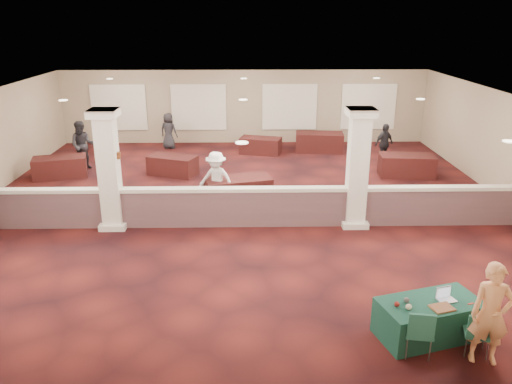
{
  "coord_description": "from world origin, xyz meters",
  "views": [
    {
      "loc": [
        0.08,
        -14.0,
        5.4
      ],
      "look_at": [
        0.32,
        -2.0,
        1.15
      ],
      "focal_mm": 35.0,
      "sensor_mm": 36.0,
      "label": 1
    }
  ],
  "objects_px": {
    "conf_chair_main": "(478,331)",
    "attendee_a": "(83,145)",
    "far_table_front_right": "(406,166)",
    "far_table_back_left": "(173,165)",
    "far_table_back_center": "(261,146)",
    "far_table_front_left": "(60,167)",
    "attendee_b": "(216,180)",
    "near_table": "(429,319)",
    "attendee_d": "(169,131)",
    "far_table_front_center": "(238,190)",
    "woman": "(491,314)",
    "far_table_back_right": "(319,142)",
    "conf_chair_side": "(419,330)",
    "attendee_c": "(384,144)"
  },
  "relations": [
    {
      "from": "near_table",
      "to": "attendee_a",
      "type": "relative_size",
      "value": 0.99
    },
    {
      "from": "far_table_back_center",
      "to": "far_table_back_right",
      "type": "xyz_separation_m",
      "value": [
        2.47,
        0.28,
        0.06
      ]
    },
    {
      "from": "far_table_back_left",
      "to": "far_table_front_center",
      "type": "bearing_deg",
      "value": -50.56
    },
    {
      "from": "far_table_back_center",
      "to": "attendee_d",
      "type": "height_order",
      "value": "attendee_d"
    },
    {
      "from": "conf_chair_main",
      "to": "far_table_back_center",
      "type": "distance_m",
      "value": 13.52
    },
    {
      "from": "far_table_back_right",
      "to": "conf_chair_side",
      "type": "bearing_deg",
      "value": -90.98
    },
    {
      "from": "far_table_back_left",
      "to": "attendee_d",
      "type": "distance_m",
      "value": 3.88
    },
    {
      "from": "far_table_back_center",
      "to": "attendee_a",
      "type": "relative_size",
      "value": 0.91
    },
    {
      "from": "attendee_d",
      "to": "woman",
      "type": "bearing_deg",
      "value": 136.48
    },
    {
      "from": "near_table",
      "to": "attendee_d",
      "type": "xyz_separation_m",
      "value": [
        -6.53,
        13.5,
        0.42
      ]
    },
    {
      "from": "far_table_front_center",
      "to": "attendee_a",
      "type": "relative_size",
      "value": 1.09
    },
    {
      "from": "attendee_a",
      "to": "attendee_b",
      "type": "relative_size",
      "value": 1.07
    },
    {
      "from": "far_table_front_right",
      "to": "far_table_back_left",
      "type": "bearing_deg",
      "value": 177.8
    },
    {
      "from": "woman",
      "to": "far_table_front_left",
      "type": "distance_m",
      "value": 14.64
    },
    {
      "from": "attendee_a",
      "to": "woman",
      "type": "bearing_deg",
      "value": -56.28
    },
    {
      "from": "far_table_front_left",
      "to": "attendee_b",
      "type": "distance_m",
      "value": 6.45
    },
    {
      "from": "conf_chair_side",
      "to": "far_table_back_left",
      "type": "xyz_separation_m",
      "value": [
        -5.47,
        10.28,
        -0.19
      ]
    },
    {
      "from": "far_table_back_left",
      "to": "attendee_b",
      "type": "relative_size",
      "value": 1.01
    },
    {
      "from": "far_table_back_center",
      "to": "attendee_c",
      "type": "distance_m",
      "value": 4.96
    },
    {
      "from": "far_table_back_left",
      "to": "attendee_b",
      "type": "bearing_deg",
      "value": -61.29
    },
    {
      "from": "near_table",
      "to": "attendee_d",
      "type": "distance_m",
      "value": 15.0
    },
    {
      "from": "woman",
      "to": "conf_chair_main",
      "type": "bearing_deg",
      "value": 135.83
    },
    {
      "from": "woman",
      "to": "attendee_b",
      "type": "relative_size",
      "value": 1.06
    },
    {
      "from": "far_table_back_left",
      "to": "attendee_c",
      "type": "xyz_separation_m",
      "value": [
        7.92,
        1.3,
        0.43
      ]
    },
    {
      "from": "far_table_back_left",
      "to": "attendee_b",
      "type": "height_order",
      "value": "attendee_b"
    },
    {
      "from": "far_table_front_right",
      "to": "far_table_front_center",
      "type": "bearing_deg",
      "value": -156.53
    },
    {
      "from": "conf_chair_main",
      "to": "far_table_front_right",
      "type": "relative_size",
      "value": 0.43
    },
    {
      "from": "woman",
      "to": "far_table_back_left",
      "type": "xyz_separation_m",
      "value": [
        -6.55,
        10.4,
        -0.54
      ]
    },
    {
      "from": "conf_chair_main",
      "to": "attendee_b",
      "type": "distance_m",
      "value": 8.5
    },
    {
      "from": "woman",
      "to": "far_table_front_center",
      "type": "bearing_deg",
      "value": 129.8
    },
    {
      "from": "far_table_back_center",
      "to": "attendee_a",
      "type": "distance_m",
      "value": 6.96
    },
    {
      "from": "attendee_a",
      "to": "far_table_front_left",
      "type": "bearing_deg",
      "value": -126.4
    },
    {
      "from": "far_table_front_left",
      "to": "attendee_d",
      "type": "xyz_separation_m",
      "value": [
        3.27,
        4.0,
        0.4
      ]
    },
    {
      "from": "far_table_front_left",
      "to": "attendee_b",
      "type": "relative_size",
      "value": 1.06
    },
    {
      "from": "far_table_front_center",
      "to": "attendee_b",
      "type": "bearing_deg",
      "value": -154.64
    },
    {
      "from": "conf_chair_main",
      "to": "attendee_a",
      "type": "height_order",
      "value": "attendee_a"
    },
    {
      "from": "woman",
      "to": "far_table_front_right",
      "type": "height_order",
      "value": "woman"
    },
    {
      "from": "far_table_front_left",
      "to": "conf_chair_side",
      "type": "bearing_deg",
      "value": -46.97
    },
    {
      "from": "far_table_back_right",
      "to": "attendee_a",
      "type": "distance_m",
      "value": 9.41
    },
    {
      "from": "far_table_front_right",
      "to": "attendee_a",
      "type": "relative_size",
      "value": 1.05
    },
    {
      "from": "attendee_b",
      "to": "attendee_d",
      "type": "relative_size",
      "value": 1.1
    },
    {
      "from": "conf_chair_main",
      "to": "attendee_d",
      "type": "height_order",
      "value": "attendee_d"
    },
    {
      "from": "far_table_back_left",
      "to": "far_table_back_right",
      "type": "bearing_deg",
      "value": 28.81
    },
    {
      "from": "attendee_b",
      "to": "far_table_back_center",
      "type": "bearing_deg",
      "value": 94.88
    },
    {
      "from": "conf_chair_side",
      "to": "attendee_b",
      "type": "bearing_deg",
      "value": 127.41
    },
    {
      "from": "near_table",
      "to": "attendee_c",
      "type": "height_order",
      "value": "attendee_c"
    },
    {
      "from": "far_table_back_left",
      "to": "far_table_front_left",
      "type": "bearing_deg",
      "value": -177.09
    },
    {
      "from": "near_table",
      "to": "far_table_back_right",
      "type": "bearing_deg",
      "value": 74.44
    },
    {
      "from": "far_table_front_left",
      "to": "attendee_a",
      "type": "bearing_deg",
      "value": 61.48
    },
    {
      "from": "woman",
      "to": "attendee_b",
      "type": "distance_m",
      "value": 8.65
    }
  ]
}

